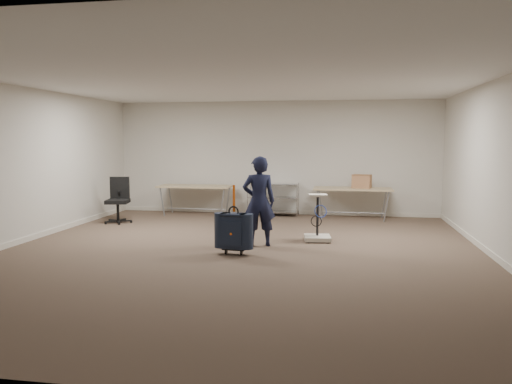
# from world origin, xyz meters

# --- Properties ---
(ground) EXTENTS (9.00, 9.00, 0.00)m
(ground) POSITION_xyz_m (0.00, 0.00, 0.00)
(ground) COLOR #4E3F2F
(ground) RESTS_ON ground
(room_shell) EXTENTS (8.00, 9.00, 9.00)m
(room_shell) POSITION_xyz_m (0.00, 1.38, 0.05)
(room_shell) COLOR beige
(room_shell) RESTS_ON ground
(folding_table_left) EXTENTS (1.80, 0.75, 0.73)m
(folding_table_left) POSITION_xyz_m (-1.90, 3.95, 0.68)
(folding_table_left) COLOR #9A865E
(folding_table_left) RESTS_ON ground
(folding_table_right) EXTENTS (1.80, 0.75, 0.73)m
(folding_table_right) POSITION_xyz_m (1.90, 3.95, 0.68)
(folding_table_right) COLOR #9A865E
(folding_table_right) RESTS_ON ground
(wire_shelf) EXTENTS (1.22, 0.47, 0.80)m
(wire_shelf) POSITION_xyz_m (0.00, 4.20, 0.44)
(wire_shelf) COLOR silver
(wire_shelf) RESTS_ON ground
(person) EXTENTS (0.65, 0.51, 1.57)m
(person) POSITION_xyz_m (0.23, 0.67, 0.78)
(person) COLOR black
(person) RESTS_ON ground
(suitcase) EXTENTS (0.44, 0.28, 1.13)m
(suitcase) POSITION_xyz_m (-0.06, -0.07, 0.38)
(suitcase) COLOR black
(suitcase) RESTS_ON ground
(office_chair) EXTENTS (0.62, 0.62, 1.02)m
(office_chair) POSITION_xyz_m (-3.28, 2.56, 0.31)
(office_chair) COLOR black
(office_chair) RESTS_ON ground
(equipment_cart) EXTENTS (0.52, 0.52, 0.86)m
(equipment_cart) POSITION_xyz_m (1.22, 1.26, 0.23)
(equipment_cart) COLOR beige
(equipment_cart) RESTS_ON ground
(cardboard_box) EXTENTS (0.48, 0.40, 0.31)m
(cardboard_box) POSITION_xyz_m (2.11, 4.03, 0.89)
(cardboard_box) COLOR #9E7449
(cardboard_box) RESTS_ON folding_table_right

